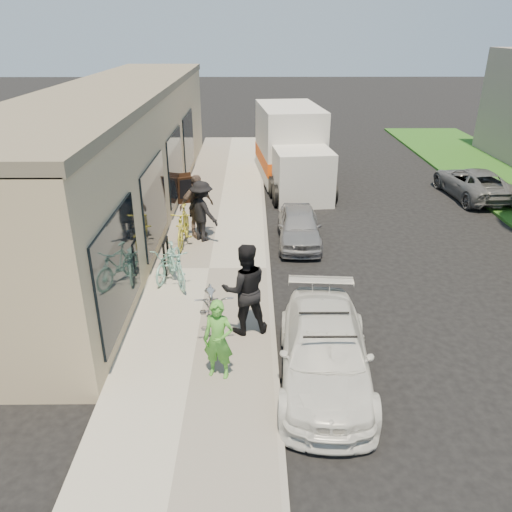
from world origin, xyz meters
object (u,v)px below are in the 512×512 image
object	(u,v)px
sedan_white	(325,351)
man_standing	(245,289)
cruiser_bike_b	(169,260)
far_car_gray	(473,183)
bystander_a	(202,211)
sedan_silver	(299,226)
bystander_b	(197,206)
bike_rack	(166,252)
cruiser_bike_a	(175,265)
tandem_bike	(213,308)
cruiser_bike_c	(183,226)
moving_truck	(291,151)
sandwich_board	(185,189)
woman_rider	(218,340)

from	to	relation	value
sedan_white	man_standing	distance (m)	2.07
man_standing	cruiser_bike_b	distance (m)	3.23
far_car_gray	bystander_a	bearing A→B (deg)	20.89
sedan_silver	cruiser_bike_b	bearing A→B (deg)	-142.90
sedan_silver	bystander_a	distance (m)	2.89
far_car_gray	bystander_b	bearing A→B (deg)	18.99
sedan_silver	bystander_a	size ratio (longest dim) A/B	1.72
bike_rack	cruiser_bike_a	distance (m)	0.72
man_standing	bystander_b	bearing A→B (deg)	-85.46
tandem_bike	bike_rack	bearing A→B (deg)	108.55
cruiser_bike_b	bystander_a	distance (m)	2.49
cruiser_bike_b	bystander_a	xyz separation A→B (m)	(0.65, 2.35, 0.47)
cruiser_bike_b	cruiser_bike_c	world-z (taller)	cruiser_bike_c
bike_rack	tandem_bike	bearing A→B (deg)	-63.88
moving_truck	bystander_a	world-z (taller)	moving_truck
moving_truck	bike_rack	bearing A→B (deg)	-119.87
cruiser_bike_b	bystander_b	distance (m)	2.75
cruiser_bike_c	bystander_b	world-z (taller)	bystander_b
sedan_silver	bike_rack	bearing A→B (deg)	-146.64
sedan_silver	bystander_b	size ratio (longest dim) A/B	1.63
sedan_white	bystander_b	xyz separation A→B (m)	(-2.93, 6.55, 0.52)
tandem_bike	cruiser_bike_c	bearing A→B (deg)	96.67
tandem_bike	bystander_b	size ratio (longest dim) A/B	1.13
sandwich_board	sedan_silver	xyz separation A→B (m)	(3.77, -3.31, -0.14)
sedan_white	bystander_a	distance (m)	6.84
bike_rack	bystander_a	bearing A→B (deg)	70.23
cruiser_bike_c	bystander_b	xyz separation A→B (m)	(0.35, 0.61, 0.39)
cruiser_bike_a	sedan_silver	bearing A→B (deg)	17.69
far_car_gray	cruiser_bike_b	size ratio (longest dim) A/B	2.47
sedan_silver	woman_rider	xyz separation A→B (m)	(-2.00, -6.45, 0.38)
sedan_silver	cruiser_bike_b	distance (m)	4.28
sandwich_board	moving_truck	world-z (taller)	moving_truck
moving_truck	sandwich_board	bearing A→B (deg)	-148.59
sedan_white	woman_rider	world-z (taller)	woman_rider
far_car_gray	man_standing	bearing A→B (deg)	44.04
moving_truck	tandem_bike	distance (m)	11.66
bystander_b	bike_rack	bearing A→B (deg)	-138.90
sandwich_board	cruiser_bike_c	bearing A→B (deg)	-106.71
woman_rider	bystander_b	distance (m)	6.73
cruiser_bike_b	moving_truck	bearing A→B (deg)	79.11
woman_rider	sandwich_board	bearing A→B (deg)	114.83
bystander_a	tandem_bike	bearing A→B (deg)	140.37
bike_rack	sandwich_board	world-z (taller)	sandwich_board
sandwich_board	woman_rider	world-z (taller)	woman_rider
sedan_white	cruiser_bike_b	distance (m)	5.16
bike_rack	cruiser_bike_b	size ratio (longest dim) A/B	0.55
far_car_gray	cruiser_bike_b	distance (m)	12.49
woman_rider	moving_truck	bearing A→B (deg)	94.78
sandwich_board	far_car_gray	bearing A→B (deg)	-17.09
cruiser_bike_a	cruiser_bike_c	xyz separation A→B (m)	(-0.10, 2.43, 0.06)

